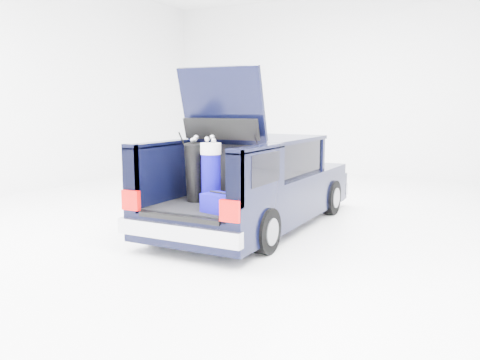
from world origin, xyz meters
The scene contains 6 objects.
ground centered at (0.00, 0.00, 0.00)m, with size 14.00×14.00×0.00m, color white.
car centered at (0.00, 0.11, 0.67)m, with size 1.87×4.65×2.47m.
red_suitcase centered at (0.50, -1.12, 0.89)m, with size 0.43×0.35×0.62m.
black_golf_bag centered at (-0.28, -1.33, 1.02)m, with size 0.34×0.40×0.93m.
blue_golf_bag centered at (0.01, -1.38, 1.03)m, with size 0.37×0.37×0.95m.
blue_duffel centered at (0.42, -1.78, 0.72)m, with size 0.56×0.43×0.26m.
Camera 1 is at (3.55, -7.25, 1.94)m, focal length 38.00 mm.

